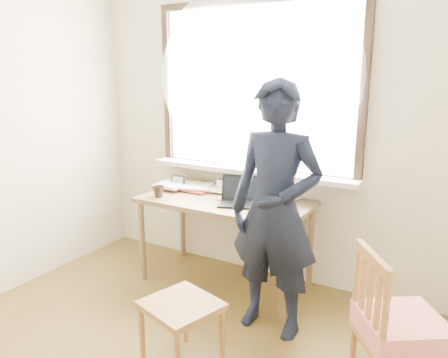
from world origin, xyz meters
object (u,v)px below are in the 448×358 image
Objects in this scene: laptop at (240,197)px; work_chair at (181,313)px; person at (275,210)px; desk at (225,208)px; mug_white at (224,185)px; mug_dark at (158,191)px; side_chair at (398,330)px.

work_chair is at bearing -81.60° from laptop.
desk is at bearing 147.09° from person.
mug_white reaches higher than mug_dark.
laptop is 0.59m from person.
person reaches higher than mug_dark.
laptop reaches higher than side_chair.
work_chair is (0.15, -1.02, -0.43)m from laptop.
side_chair reaches higher than work_chair.
desk is 0.29m from mug_white.
mug_white reaches higher than desk.
desk is 2.73× the size of work_chair.
desk is at bearing 106.26° from work_chair.
mug_white is (-0.29, 0.26, 0.00)m from laptop.
laptop is at bearing 141.65° from person.
laptop is 2.79× the size of mug_white.
side_chair is at bearing -16.46° from mug_dark.
work_chair is 0.29× the size of person.
mug_white is at bearing 48.72° from mug_dark.
desk is at bearing -58.67° from mug_white.
mug_dark is 0.06× the size of person.
mug_dark is (-0.67, -0.17, -0.00)m from laptop.
laptop is 1.55m from side_chair.
side_chair is at bearing -28.39° from desk.
work_chair is (0.31, -1.05, -0.31)m from desk.
mug_white reaches higher than work_chair.
side_chair reaches higher than mug_white.
person is (-0.86, 0.39, 0.39)m from side_chair.
laptop is 0.42× the size of side_chair.
work_chair is at bearing -45.89° from mug_dark.
mug_white is at bearing 140.54° from person.
side_chair is (1.98, -0.59, -0.32)m from mug_dark.
side_chair is at bearing -29.98° from laptop.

